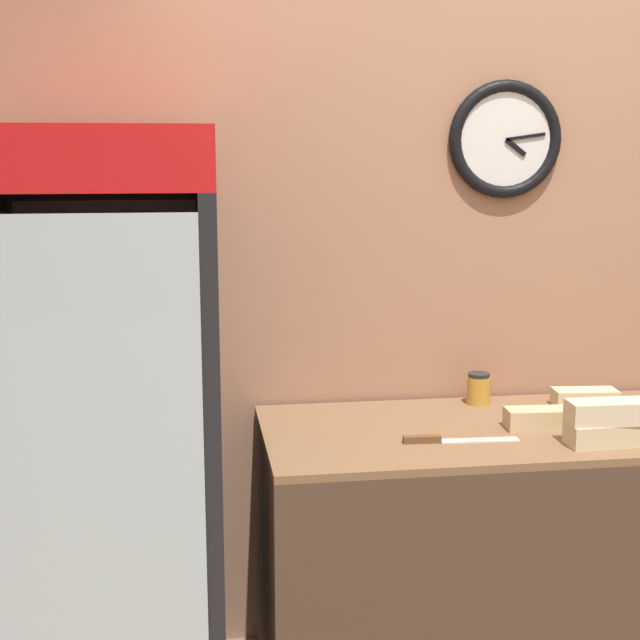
% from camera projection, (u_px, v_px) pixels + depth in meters
% --- Properties ---
extents(wall_back, '(5.20, 0.10, 2.70)m').
position_uv_depth(wall_back, '(480.00, 278.00, 3.28)').
color(wall_back, '#AD7A5B').
rests_on(wall_back, ground_plane).
extents(prep_counter, '(1.68, 0.72, 0.91)m').
position_uv_depth(prep_counter, '(509.00, 554.00, 3.04)').
color(prep_counter, '#4C3828').
rests_on(prep_counter, ground_plane).
extents(beverage_cooler, '(0.69, 0.70, 1.88)m').
position_uv_depth(beverage_cooler, '(107.00, 404.00, 2.81)').
color(beverage_cooler, black).
rests_on(beverage_cooler, ground_plane).
extents(sandwich_stack_bottom, '(0.26, 0.10, 0.07)m').
position_uv_depth(sandwich_stack_bottom, '(608.00, 434.00, 2.75)').
color(sandwich_stack_bottom, beige).
rests_on(sandwich_stack_bottom, prep_counter).
extents(sandwich_stack_middle, '(0.26, 0.10, 0.07)m').
position_uv_depth(sandwich_stack_middle, '(609.00, 412.00, 2.74)').
color(sandwich_stack_middle, beige).
rests_on(sandwich_stack_middle, sandwich_stack_bottom).
extents(sandwich_flat_left, '(0.23, 0.12, 0.06)m').
position_uv_depth(sandwich_flat_left, '(585.00, 398.00, 3.18)').
color(sandwich_flat_left, beige).
rests_on(sandwich_flat_left, prep_counter).
extents(sandwich_flat_right, '(0.29, 0.11, 0.07)m').
position_uv_depth(sandwich_flat_right, '(548.00, 418.00, 2.92)').
color(sandwich_flat_right, tan).
rests_on(sandwich_flat_right, prep_counter).
extents(chefs_knife, '(0.37, 0.06, 0.02)m').
position_uv_depth(chefs_knife, '(445.00, 440.00, 2.79)').
color(chefs_knife, silver).
rests_on(chefs_knife, prep_counter).
extents(condiment_jar, '(0.08, 0.08, 0.11)m').
position_uv_depth(condiment_jar, '(479.00, 389.00, 3.21)').
color(condiment_jar, gold).
rests_on(condiment_jar, prep_counter).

